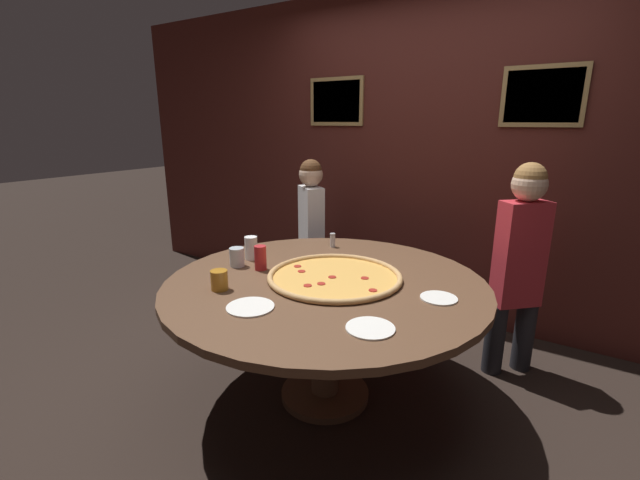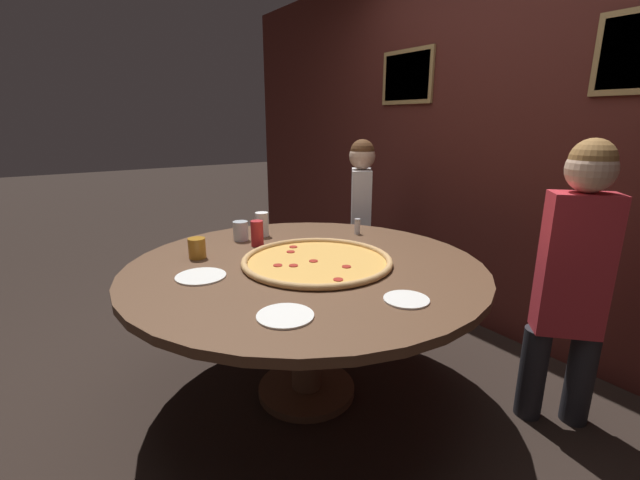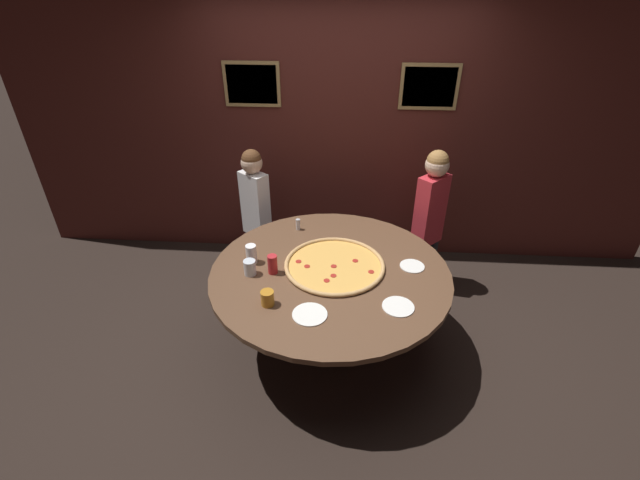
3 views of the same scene
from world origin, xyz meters
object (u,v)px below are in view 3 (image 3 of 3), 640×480
at_px(drink_cup_beside_pizza, 273,264).
at_px(white_plate_far_back, 412,266).
at_px(drink_cup_by_shaker, 250,267).
at_px(drink_cup_far_right, 251,254).
at_px(dining_table, 330,282).
at_px(drink_cup_far_left, 267,298).
at_px(white_plate_beside_cup, 310,314).
at_px(diner_far_left, 430,213).
at_px(condiment_shaker, 298,224).
at_px(giant_pizza, 334,265).
at_px(white_plate_right_side, 398,307).
at_px(diner_side_right, 256,207).

xyz_separation_m(drink_cup_beside_pizza, white_plate_far_back, (1.03, 0.15, -0.07)).
relative_size(drink_cup_by_shaker, white_plate_far_back, 0.63).
height_order(drink_cup_by_shaker, white_plate_far_back, drink_cup_by_shaker).
bearing_deg(white_plate_far_back, drink_cup_far_right, -178.84).
distance_m(dining_table, drink_cup_far_right, 0.63).
bearing_deg(drink_cup_far_left, drink_cup_far_right, 113.23).
bearing_deg(white_plate_beside_cup, drink_cup_beside_pizza, 125.18).
height_order(drink_cup_far_right, drink_cup_by_shaker, drink_cup_far_right).
relative_size(white_plate_beside_cup, diner_far_left, 0.17).
distance_m(drink_cup_far_left, condiment_shaker, 1.00).
height_order(drink_cup_beside_pizza, drink_cup_by_shaker, drink_cup_beside_pizza).
distance_m(white_plate_beside_cup, diner_far_left, 1.69).
distance_m(drink_cup_far_left, white_plate_far_back, 1.12).
xyz_separation_m(giant_pizza, white_plate_right_side, (0.44, -0.43, -0.01)).
bearing_deg(white_plate_beside_cup, giant_pizza, 76.07).
xyz_separation_m(dining_table, diner_side_right, (-0.76, 0.98, 0.11)).
bearing_deg(condiment_shaker, diner_side_right, 138.33).
height_order(dining_table, drink_cup_beside_pizza, drink_cup_beside_pizza).
relative_size(drink_cup_beside_pizza, diner_side_right, 0.11).
xyz_separation_m(dining_table, white_plate_beside_cup, (-0.11, -0.50, 0.12)).
height_order(drink_cup_far_right, white_plate_far_back, drink_cup_far_right).
xyz_separation_m(giant_pizza, drink_cup_by_shaker, (-0.61, -0.14, 0.04)).
bearing_deg(diner_side_right, white_plate_right_side, 169.45).
xyz_separation_m(condiment_shaker, diner_side_right, (-0.45, 0.40, -0.05)).
relative_size(drink_cup_beside_pizza, white_plate_far_back, 0.80).
xyz_separation_m(drink_cup_beside_pizza, drink_cup_far_left, (0.02, -0.36, -0.02)).
height_order(giant_pizza, drink_cup_beside_pizza, drink_cup_beside_pizza).
distance_m(drink_cup_far_right, diner_far_left, 1.67).
xyz_separation_m(white_plate_right_side, diner_far_left, (0.39, 1.28, 0.03)).
distance_m(drink_cup_beside_pizza, diner_side_right, 1.10).
bearing_deg(white_plate_right_side, giant_pizza, 135.24).
height_order(condiment_shaker, diner_far_left, diner_far_left).
relative_size(drink_cup_by_shaker, diner_side_right, 0.09).
distance_m(giant_pizza, white_plate_beside_cup, 0.56).
bearing_deg(white_plate_beside_cup, white_plate_far_back, 39.32).
height_order(drink_cup_beside_pizza, diner_far_left, diner_far_left).
height_order(white_plate_right_side, diner_side_right, diner_side_right).
height_order(drink_cup_beside_pizza, condiment_shaker, drink_cup_beside_pizza).
bearing_deg(white_plate_right_side, white_plate_far_back, 73.05).
relative_size(dining_table, diner_side_right, 1.37).
height_order(dining_table, condiment_shaker, condiment_shaker).
xyz_separation_m(dining_table, drink_cup_by_shaker, (-0.58, -0.09, 0.17)).
xyz_separation_m(drink_cup_by_shaker, white_plate_far_back, (1.19, 0.17, -0.05)).
bearing_deg(drink_cup_beside_pizza, white_plate_far_back, 8.14).
xyz_separation_m(drink_cup_far_right, diner_far_left, (1.45, 0.83, -0.04)).
distance_m(dining_table, giant_pizza, 0.14).
bearing_deg(dining_table, diner_side_right, 127.60).
height_order(dining_table, drink_cup_by_shaker, drink_cup_by_shaker).
xyz_separation_m(white_plate_beside_cup, diner_far_left, (0.96, 1.39, 0.03)).
height_order(white_plate_right_side, condiment_shaker, condiment_shaker).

